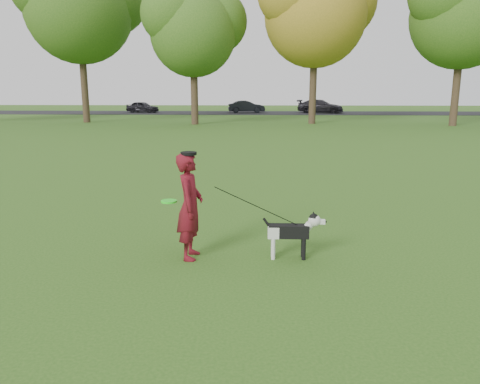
{
  "coord_description": "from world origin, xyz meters",
  "views": [
    {
      "loc": [
        0.37,
        -6.33,
        2.46
      ],
      "look_at": [
        0.1,
        0.4,
        0.95
      ],
      "focal_mm": 35.0,
      "sensor_mm": 36.0,
      "label": 1
    }
  ],
  "objects_px": {
    "dog": "(293,230)",
    "car_right": "(320,106)",
    "car_mid": "(246,107)",
    "car_left": "(143,107)",
    "man": "(190,206)"
  },
  "relations": [
    {
      "from": "car_mid",
      "to": "dog",
      "type": "bearing_deg",
      "value": 175.33
    },
    {
      "from": "dog",
      "to": "car_right",
      "type": "relative_size",
      "value": 0.21
    },
    {
      "from": "dog",
      "to": "car_mid",
      "type": "height_order",
      "value": "car_mid"
    },
    {
      "from": "car_mid",
      "to": "car_left",
      "type": "bearing_deg",
      "value": 82.75
    },
    {
      "from": "car_mid",
      "to": "car_right",
      "type": "xyz_separation_m",
      "value": [
        7.18,
        0.0,
        0.05
      ]
    },
    {
      "from": "man",
      "to": "dog",
      "type": "distance_m",
      "value": 1.54
    },
    {
      "from": "man",
      "to": "car_left",
      "type": "distance_m",
      "value": 41.19
    },
    {
      "from": "dog",
      "to": "car_mid",
      "type": "distance_m",
      "value": 39.83
    },
    {
      "from": "man",
      "to": "car_mid",
      "type": "height_order",
      "value": "man"
    },
    {
      "from": "car_left",
      "to": "dog",
      "type": "bearing_deg",
      "value": -147.82
    },
    {
      "from": "car_right",
      "to": "car_mid",
      "type": "bearing_deg",
      "value": 105.53
    },
    {
      "from": "man",
      "to": "dog",
      "type": "xyz_separation_m",
      "value": [
        1.5,
        0.03,
        -0.35
      ]
    },
    {
      "from": "man",
      "to": "car_right",
      "type": "xyz_separation_m",
      "value": [
        6.89,
        39.82,
        -0.12
      ]
    },
    {
      "from": "car_left",
      "to": "car_mid",
      "type": "height_order",
      "value": "car_mid"
    },
    {
      "from": "dog",
      "to": "car_right",
      "type": "xyz_separation_m",
      "value": [
        5.39,
        39.79,
        0.23
      ]
    }
  ]
}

